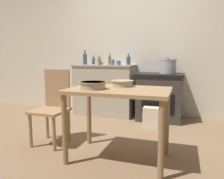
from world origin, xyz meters
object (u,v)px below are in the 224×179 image
object	(u,v)px
stock_pot	(168,66)
bottle_left	(128,61)
cup_center_right	(118,63)
mixing_bowl_small	(93,85)
bottle_center_left	(85,59)
mixing_bowl_large	(122,83)
bottle_mid_left	(110,60)
cup_right	(113,62)
cup_mid_right	(100,63)
stove	(160,96)
bottle_far_left	(99,61)
bottle_center	(93,61)
flour_sack	(151,117)
chair	(53,105)
work_table	(119,100)

from	to	relation	value
stock_pot	bottle_left	distance (m)	0.73
cup_center_right	bottle_left	bearing A→B (deg)	62.92
mixing_bowl_small	bottle_center_left	world-z (taller)	bottle_center_left
mixing_bowl_large	bottle_mid_left	size ratio (longest dim) A/B	1.17
mixing_bowl_small	cup_right	bearing A→B (deg)	101.65
stock_pot	cup_mid_right	xyz separation A→B (m)	(-1.22, -0.08, 0.05)
stove	cup_mid_right	world-z (taller)	cup_mid_right
bottle_far_left	stove	bearing A→B (deg)	-11.19
stove	bottle_mid_left	bearing A→B (deg)	171.78
bottle_far_left	mixing_bowl_large	bearing A→B (deg)	-60.96
stove	mixing_bowl_small	distance (m)	1.91
cup_mid_right	bottle_center	bearing A→B (deg)	132.86
flour_sack	cup_center_right	distance (m)	1.13
stove	chair	distance (m)	1.91
stock_pot	mixing_bowl_large	world-z (taller)	stock_pot
stove	cup_center_right	bearing A→B (deg)	-171.34
mixing_bowl_large	bottle_far_left	size ratio (longest dim) A/B	1.53
stock_pot	bottle_left	world-z (taller)	bottle_left
stove	stock_pot	world-z (taller)	stock_pot
bottle_far_left	bottle_center	distance (m)	0.12
chair	stock_pot	xyz separation A→B (m)	(1.28, 1.54, 0.44)
cup_right	work_table	bearing A→B (deg)	-69.63
bottle_center_left	chair	bearing A→B (deg)	-79.43
stock_pot	mixing_bowl_large	bearing A→B (deg)	-103.72
stock_pot	cup_right	size ratio (longest dim) A/B	2.95
chair	bottle_center	xyz separation A→B (m)	(-0.17, 1.71, 0.53)
bottle_left	cup_right	world-z (taller)	bottle_left
chair	bottle_far_left	distance (m)	1.83
cup_right	bottle_mid_left	bearing A→B (deg)	120.79
bottle_left	cup_right	distance (m)	0.32
stove	cup_mid_right	size ratio (longest dim) A/B	10.75
flour_sack	mixing_bowl_small	xyz separation A→B (m)	(-0.42, -1.29, 0.64)
bottle_left	bottle_center_left	xyz separation A→B (m)	(-0.85, -0.06, 0.03)
chair	mixing_bowl_large	bearing A→B (deg)	0.90
stock_pot	cup_center_right	size ratio (longest dim) A/B	3.65
bottle_mid_left	cup_right	size ratio (longest dim) A/B	2.17
bottle_center	bottle_center_left	bearing A→B (deg)	-131.69
bottle_center_left	cup_right	distance (m)	0.64
chair	cup_mid_right	xyz separation A→B (m)	(0.06, 1.46, 0.50)
bottle_left	bottle_center_left	size ratio (longest dim) A/B	0.73
bottle_left	stock_pot	bearing A→B (deg)	-7.19
bottle_left	cup_mid_right	bearing A→B (deg)	-160.68
bottle_left	bottle_mid_left	xyz separation A→B (m)	(-0.37, 0.02, 0.00)
cup_mid_right	cup_right	world-z (taller)	cup_right
flour_sack	stock_pot	size ratio (longest dim) A/B	1.09
work_table	flour_sack	world-z (taller)	work_table
bottle_center_left	bottle_center	world-z (taller)	bottle_center_left
stock_pot	mixing_bowl_small	distance (m)	1.93
cup_center_right	cup_right	xyz separation A→B (m)	(-0.12, 0.02, 0.01)
mixing_bowl_small	cup_right	world-z (taller)	cup_right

